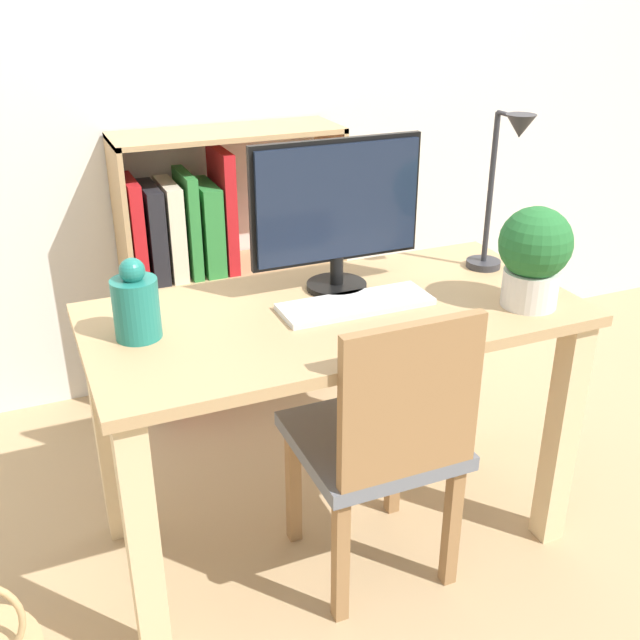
% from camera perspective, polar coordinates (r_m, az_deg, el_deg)
% --- Properties ---
extents(ground_plane, '(10.00, 10.00, 0.00)m').
position_cam_1_polar(ground_plane, '(2.32, 1.00, -15.83)').
color(ground_plane, tan).
extents(wall_back, '(8.00, 0.05, 2.60)m').
position_cam_1_polar(wall_back, '(2.83, -8.71, 20.33)').
color(wall_back, silver).
rests_on(wall_back, ground_plane).
extents(desk, '(1.27, 0.62, 0.73)m').
position_cam_1_polar(desk, '(1.99, 1.13, -3.11)').
color(desk, tan).
rests_on(desk, ground_plane).
extents(monitor, '(0.48, 0.17, 0.41)m').
position_cam_1_polar(monitor, '(1.98, 1.30, 8.56)').
color(monitor, black).
rests_on(monitor, desk).
extents(keyboard, '(0.40, 0.14, 0.02)m').
position_cam_1_polar(keyboard, '(1.94, 2.74, 1.21)').
color(keyboard, silver).
rests_on(keyboard, desk).
extents(vase, '(0.11, 0.11, 0.20)m').
position_cam_1_polar(vase, '(1.80, -13.85, 1.14)').
color(vase, '#1E7266').
rests_on(vase, desk).
extents(desk_lamp, '(0.10, 0.19, 0.46)m').
position_cam_1_polar(desk_lamp, '(2.14, 13.84, 10.47)').
color(desk_lamp, '#2D2D33').
rests_on(desk_lamp, desk).
extents(potted_plant, '(0.19, 0.19, 0.26)m').
position_cam_1_polar(potted_plant, '(1.97, 16.01, 4.86)').
color(potted_plant, silver).
rests_on(potted_plant, desk).
extents(chair, '(0.40, 0.40, 0.82)m').
position_cam_1_polar(chair, '(1.93, 4.86, -9.02)').
color(chair, slate).
rests_on(chair, ground_plane).
extents(bookshelf, '(0.81, 0.28, 1.02)m').
position_cam_1_polar(bookshelf, '(2.80, -9.36, 3.91)').
color(bookshelf, tan).
rests_on(bookshelf, ground_plane).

